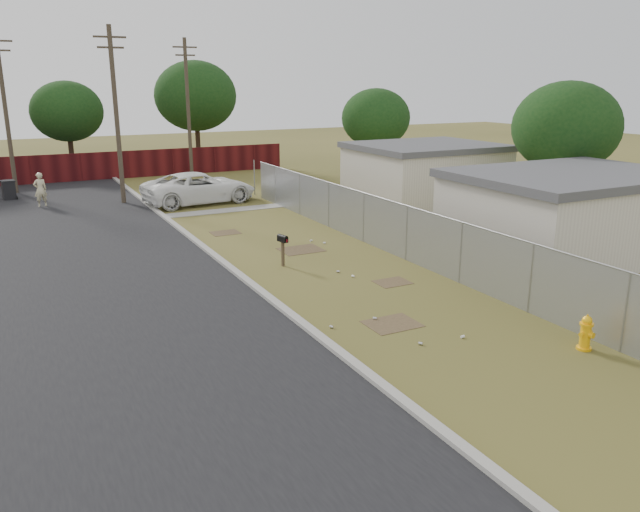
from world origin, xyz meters
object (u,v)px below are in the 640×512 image
pickup_truck (200,188)px  pedestrian (40,190)px  mailbox (283,241)px  fire_hydrant (586,333)px  trash_bin (9,190)px

pickup_truck → pedestrian: pedestrian is taller
mailbox → pickup_truck: (0.82, 12.73, -0.07)m
fire_hydrant → pedestrian: pedestrian is taller
mailbox → pickup_truck: 12.76m
fire_hydrant → pickup_truck: size_ratio=0.15×
mailbox → pedestrian: 16.96m
trash_bin → pedestrian: bearing=-64.4°
fire_hydrant → pickup_truck: 22.75m
fire_hydrant → mailbox: mailbox is taller
mailbox → trash_bin: size_ratio=1.07×
pedestrian → mailbox: bearing=102.7°
fire_hydrant → trash_bin: 30.76m
pickup_truck → fire_hydrant: bearing=-179.7°
fire_hydrant → trash_bin: trash_bin is taller
trash_bin → pickup_truck: bearing=-32.8°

